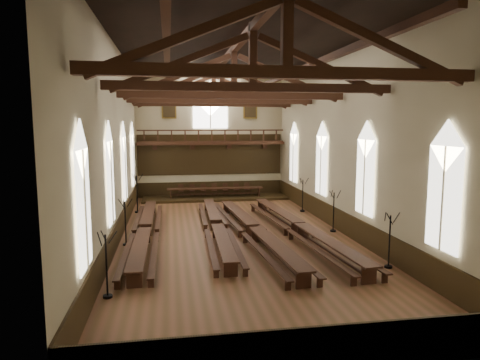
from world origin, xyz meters
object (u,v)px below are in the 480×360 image
object	(u,v)px
refectory_row_b	(217,225)
candelabrum_right_mid	(333,219)
refectory_row_c	(254,229)
high_table	(215,189)
candelabrum_left_mid	(126,231)
candelabrum_left_near	(107,278)
candelabrum_left_far	(137,201)
dais	(215,198)
candelabrum_right_far	(303,201)
candelabrum_right_near	(389,251)
refectory_row_a	(145,229)
refectory_row_d	(299,226)

from	to	relation	value
refectory_row_b	candelabrum_right_mid	xyz separation A→B (m)	(6.44, -0.52, 0.20)
refectory_row_b	candelabrum_right_mid	size ratio (longest dim) A/B	5.98
refectory_row_c	high_table	xyz separation A→B (m)	(-0.69, 12.35, 0.25)
candelabrum_left_mid	candelabrum_left_near	bearing A→B (deg)	-90.00
refectory_row_b	high_table	xyz separation A→B (m)	(1.09, 10.94, 0.28)
candelabrum_left_far	candelabrum_right_mid	bearing A→B (deg)	-32.44
dais	high_table	size ratio (longest dim) A/B	1.50
candelabrum_left_near	candelabrum_right_far	bearing A→B (deg)	49.47
candelabrum_right_near	candelabrum_right_mid	world-z (taller)	candelabrum_right_near
candelabrum_left_near	candelabrum_left_far	distance (m)	14.46
candelabrum_right_near	candelabrum_right_far	world-z (taller)	candelabrum_right_near
refectory_row_c	candelabrum_left_mid	size ratio (longest dim) A/B	6.21
refectory_row_a	refectory_row_b	distance (m)	3.82
candelabrum_left_mid	candelabrum_left_far	size ratio (longest dim) A/B	0.87
candelabrum_left_near	candelabrum_right_far	distance (m)	17.08
high_table	refectory_row_b	bearing A→B (deg)	-95.67
refectory_row_d	candelabrum_left_near	bearing A→B (deg)	-143.28
candelabrum_left_near	candelabrum_right_mid	world-z (taller)	candelabrum_left_near
refectory_row_d	candelabrum_right_far	bearing A→B (deg)	70.96
candelabrum_right_far	candelabrum_left_mid	bearing A→B (deg)	-149.79
refectory_row_b	candelabrum_right_far	world-z (taller)	candelabrum_right_far
high_table	candelabrum_left_mid	size ratio (longest dim) A/B	3.28
candelabrum_right_near	refectory_row_a	bearing A→B (deg)	148.87
high_table	candelabrum_left_near	bearing A→B (deg)	-106.94
candelabrum_left_far	candelabrum_right_near	world-z (taller)	candelabrum_left_far
candelabrum_left_mid	high_table	bearing A→B (deg)	65.04
dais	candelabrum_left_far	size ratio (longest dim) A/B	4.29
refectory_row_d	candelabrum_left_mid	world-z (taller)	candelabrum_left_mid
refectory_row_a	candelabrum_right_near	distance (m)	11.95
dais	candelabrum_right_mid	xyz separation A→B (m)	(5.35, -11.46, 0.61)
candelabrum_left_mid	candelabrum_right_mid	world-z (taller)	candelabrum_right_mid
refectory_row_c	candelabrum_left_far	world-z (taller)	candelabrum_left_far
candelabrum_left_mid	candelabrum_right_far	size ratio (longest dim) A/B	1.00
refectory_row_b	candelabrum_left_near	bearing A→B (deg)	-120.47
refectory_row_a	refectory_row_b	bearing A→B (deg)	6.75
refectory_row_a	refectory_row_d	bearing A→B (deg)	-5.84
refectory_row_c	candelabrum_left_mid	world-z (taller)	candelabrum_left_mid
high_table	candelabrum_left_far	xyz separation A→B (m)	(-5.75, -4.40, 0.02)
candelabrum_left_far	refectory_row_a	bearing A→B (deg)	-82.91
candelabrum_left_near	candelabrum_left_far	xyz separation A→B (m)	(-0.00, 14.46, 0.09)
candelabrum_right_far	candelabrum_left_far	bearing A→B (deg)	172.43
refectory_row_a	candelabrum_right_near	world-z (taller)	candelabrum_right_near
candelabrum_right_near	candelabrum_right_mid	size ratio (longest dim) A/B	1.01
refectory_row_b	candelabrum_right_far	xyz separation A→B (m)	(6.44, 5.06, 0.20)
candelabrum_right_mid	candelabrum_left_near	bearing A→B (deg)	-146.30
dais	refectory_row_d	bearing A→B (deg)	-75.46
candelabrum_right_near	refectory_row_c	bearing A→B (deg)	131.78
refectory_row_c	candelabrum_right_mid	xyz separation A→B (m)	(4.67, 0.89, 0.16)
refectory_row_b	candelabrum_left_far	distance (m)	8.04
candelabrum_left_mid	refectory_row_a	bearing A→B (deg)	47.59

